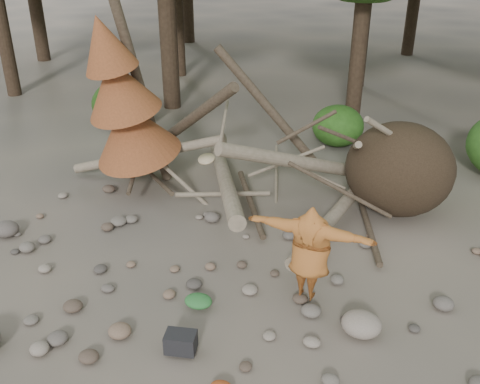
% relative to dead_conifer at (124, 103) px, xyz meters
% --- Properties ---
extents(ground, '(120.00, 120.00, 0.00)m').
position_rel_dead_conifer_xyz_m(ground, '(3.12, -3.37, -2.11)').
color(ground, '#514C44').
rests_on(ground, ground).
extents(deadfall_pile, '(8.55, 5.24, 3.30)m').
position_rel_dead_conifer_xyz_m(deadfall_pile, '(5.13, 0.87, -1.16)').
color(deadfall_pile, '#332619').
rests_on(deadfall_pile, ground).
extents(dead_conifer, '(2.06, 2.16, 4.35)m').
position_rel_dead_conifer_xyz_m(dead_conifer, '(0.00, 0.00, 0.00)').
color(dead_conifer, '#4C3F30').
rests_on(dead_conifer, ground).
extents(bush_left, '(1.80, 1.80, 1.44)m').
position_rel_dead_conifer_xyz_m(bush_left, '(-2.38, 3.83, -1.39)').
color(bush_left, '#244F15').
rests_on(bush_left, ground).
extents(bush_mid, '(1.40, 1.40, 1.12)m').
position_rel_dead_conifer_xyz_m(bush_mid, '(3.92, 4.43, -1.55)').
color(bush_mid, '#2F641D').
rests_on(bush_mid, ground).
extents(frisbee_thrower, '(2.84, 0.72, 2.27)m').
position_rel_dead_conifer_xyz_m(frisbee_thrower, '(4.61, -2.58, -1.21)').
color(frisbee_thrower, '#A85D26').
rests_on(frisbee_thrower, ground).
extents(backpack, '(0.48, 0.36, 0.29)m').
position_rel_dead_conifer_xyz_m(backpack, '(3.18, -4.35, -1.97)').
color(backpack, black).
rests_on(backpack, ground).
extents(cloth_green, '(0.45, 0.37, 0.17)m').
position_rel_dead_conifer_xyz_m(cloth_green, '(3.02, -3.34, -2.03)').
color(cloth_green, '#2B6B30').
rests_on(cloth_green, ground).
extents(boulder_mid_right, '(0.60, 0.54, 0.36)m').
position_rel_dead_conifer_xyz_m(boulder_mid_right, '(5.54, -3.12, -1.93)').
color(boulder_mid_right, gray).
rests_on(boulder_mid_right, ground).
extents(boulder_mid_left, '(0.50, 0.45, 0.30)m').
position_rel_dead_conifer_xyz_m(boulder_mid_left, '(-1.39, -2.50, -1.96)').
color(boulder_mid_left, '#5B534D').
rests_on(boulder_mid_left, ground).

